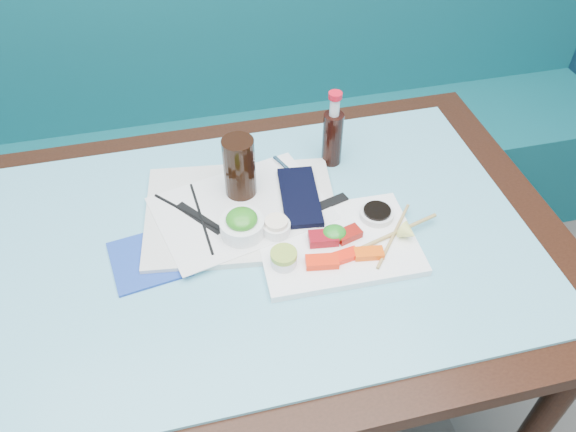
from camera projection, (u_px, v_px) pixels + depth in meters
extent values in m
cube|color=#0E545B|center=(218.00, 190.00, 2.11)|extent=(3.00, 0.55, 0.45)
cube|color=#0E545B|center=(196.00, 47.00, 1.93)|extent=(3.00, 0.12, 0.95)
cube|color=black|center=(249.00, 250.00, 1.23)|extent=(1.40, 0.90, 0.04)
cylinder|color=black|center=(540.00, 422.00, 1.34)|extent=(0.06, 0.06, 0.71)
cylinder|color=black|center=(24.00, 280.00, 1.65)|extent=(0.06, 0.06, 0.71)
cylinder|color=black|center=(418.00, 211.00, 1.85)|extent=(0.06, 0.06, 0.71)
cube|color=#63B0C6|center=(248.00, 243.00, 1.21)|extent=(1.22, 0.76, 0.01)
cube|color=white|center=(337.00, 243.00, 1.19)|extent=(0.34, 0.24, 0.02)
cube|color=#FC280A|center=(322.00, 262.00, 1.13)|extent=(0.07, 0.04, 0.02)
cube|color=#FF1F0A|center=(345.00, 256.00, 1.15)|extent=(0.06, 0.04, 0.01)
cube|color=#FD520A|center=(369.00, 253.00, 1.15)|extent=(0.06, 0.04, 0.01)
cube|color=maroon|center=(323.00, 238.00, 1.18)|extent=(0.07, 0.05, 0.02)
cube|color=maroon|center=(348.00, 234.00, 1.19)|extent=(0.06, 0.05, 0.02)
ellipsoid|color=#1E831E|center=(334.00, 233.00, 1.18)|extent=(0.06, 0.06, 0.03)
cylinder|color=white|center=(284.00, 260.00, 1.13)|extent=(0.07, 0.07, 0.02)
cylinder|color=#8FAE38|center=(284.00, 255.00, 1.12)|extent=(0.06, 0.06, 0.01)
cylinder|color=white|center=(276.00, 228.00, 1.20)|extent=(0.08, 0.08, 0.03)
cylinder|color=white|center=(276.00, 222.00, 1.18)|extent=(0.06, 0.06, 0.01)
cylinder|color=silver|center=(377.00, 214.00, 1.23)|extent=(0.09, 0.09, 0.01)
cylinder|color=black|center=(377.00, 211.00, 1.23)|extent=(0.07, 0.07, 0.01)
cone|color=#E8EF71|center=(408.00, 233.00, 1.18)|extent=(0.05, 0.05, 0.04)
cube|color=black|center=(317.00, 208.00, 1.25)|extent=(0.15, 0.07, 0.00)
cylinder|color=#A88D4F|center=(389.00, 236.00, 1.19)|extent=(0.24, 0.08, 0.01)
cylinder|color=#AA8B50|center=(394.00, 235.00, 1.19)|extent=(0.13, 0.16, 0.01)
cube|color=silver|center=(242.00, 211.00, 1.26)|extent=(0.46, 0.37, 0.02)
cube|color=white|center=(241.00, 208.00, 1.26)|extent=(0.42, 0.34, 0.00)
cylinder|color=white|center=(242.00, 227.00, 1.19)|extent=(0.13, 0.13, 0.04)
ellipsoid|color=#2C831E|center=(242.00, 219.00, 1.17)|extent=(0.08, 0.08, 0.03)
cylinder|color=black|center=(239.00, 167.00, 1.24)|extent=(0.08, 0.08, 0.15)
cube|color=black|center=(300.00, 197.00, 1.27)|extent=(0.10, 0.20, 0.01)
cylinder|color=silver|center=(286.00, 169.00, 1.35)|extent=(0.05, 0.10, 0.01)
cylinder|color=black|center=(198.00, 218.00, 1.23)|extent=(0.18, 0.20, 0.01)
cylinder|color=black|center=(201.00, 218.00, 1.23)|extent=(0.03, 0.23, 0.01)
cube|color=black|center=(199.00, 218.00, 1.23)|extent=(0.10, 0.12, 0.00)
cylinder|color=black|center=(332.00, 139.00, 1.35)|extent=(0.05, 0.05, 0.14)
cylinder|color=silver|center=(335.00, 107.00, 1.29)|extent=(0.02, 0.02, 0.05)
cylinder|color=red|center=(335.00, 95.00, 1.27)|extent=(0.03, 0.03, 0.01)
cube|color=#1B3A95|center=(149.00, 259.00, 1.17)|extent=(0.17, 0.17, 0.01)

